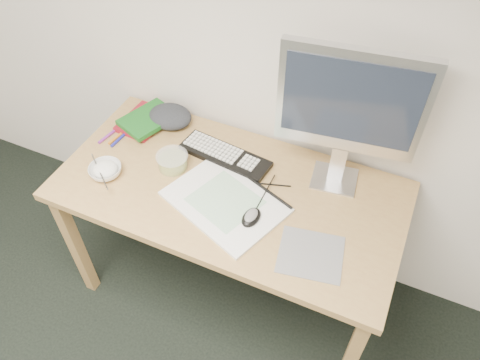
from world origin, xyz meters
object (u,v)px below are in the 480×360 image
object	(u,v)px
keyboard	(225,156)
monitor	(350,106)
sketchpad	(225,202)
desk	(229,201)
rice_bowl	(106,171)

from	to	relation	value
keyboard	monitor	world-z (taller)	monitor
sketchpad	keyboard	xyz separation A→B (m)	(-0.11, 0.23, 0.01)
desk	sketchpad	xyz separation A→B (m)	(0.02, -0.08, 0.09)
desk	sketchpad	distance (m)	0.12
keyboard	rice_bowl	world-z (taller)	rice_bowl
sketchpad	monitor	xyz separation A→B (m)	(0.35, 0.30, 0.37)
keyboard	rice_bowl	bearing A→B (deg)	-137.34
keyboard	monitor	size ratio (longest dim) A/B	0.66
desk	monitor	size ratio (longest dim) A/B	2.31
monitor	rice_bowl	bearing A→B (deg)	-165.00
rice_bowl	desk	bearing A→B (deg)	15.57
sketchpad	rice_bowl	bearing A→B (deg)	-152.33
desk	sketchpad	size ratio (longest dim) A/B	3.17
desk	keyboard	xyz separation A→B (m)	(-0.09, 0.15, 0.09)
desk	rice_bowl	size ratio (longest dim) A/B	10.37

